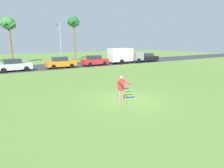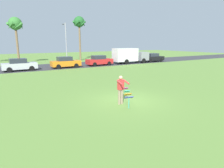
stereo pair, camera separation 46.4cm
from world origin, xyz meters
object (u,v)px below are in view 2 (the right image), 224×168
at_px(palm_tree_right_near, 15,25).
at_px(streetlight_pole, 66,40).
at_px(parked_car_red, 99,61).
at_px(person_kite_flyer, 121,89).
at_px(parked_car_orange, 66,62).
at_px(parked_car_black, 153,58).
at_px(palm_tree_centre_far, 79,24).
at_px(kite_held, 128,95).
at_px(parked_car_silver, 19,65).
at_px(parked_truck_grey_van, 129,55).

relative_size(palm_tree_right_near, streetlight_pole, 1.10).
xyz_separation_m(parked_car_red, streetlight_pole, (-2.95, 7.34, 3.22)).
xyz_separation_m(person_kite_flyer, parked_car_red, (8.06, 18.35, -0.18)).
distance_m(parked_car_orange, palm_tree_right_near, 11.70).
height_order(parked_car_black, palm_tree_right_near, palm_tree_right_near).
bearing_deg(palm_tree_centre_far, kite_held, -106.98).
bearing_deg(parked_car_black, parked_car_orange, -180.00).
distance_m(kite_held, palm_tree_centre_far, 31.12).
height_order(palm_tree_right_near, streetlight_pole, palm_tree_right_near).
relative_size(kite_held, streetlight_pole, 0.16).
relative_size(parked_car_silver, streetlight_pole, 0.61).
height_order(parked_truck_grey_van, palm_tree_centre_far, palm_tree_centre_far).
relative_size(parked_car_red, palm_tree_centre_far, 0.49).
bearing_deg(parked_truck_grey_van, parked_car_red, -180.00).
bearing_deg(person_kite_flyer, kite_held, -90.55).
xyz_separation_m(parked_car_red, palm_tree_centre_far, (0.82, 10.02, 6.47)).
bearing_deg(parked_truck_grey_van, kite_held, -126.12).
relative_size(person_kite_flyer, palm_tree_right_near, 0.22).
bearing_deg(parked_car_red, palm_tree_centre_far, 85.32).
xyz_separation_m(kite_held, parked_car_black, (19.53, 19.09, 0.03)).
bearing_deg(streetlight_pole, parked_truck_grey_van, -39.78).
distance_m(person_kite_flyer, parked_car_black, 26.80).
height_order(kite_held, parked_car_red, parked_car_red).
height_order(kite_held, parked_car_orange, parked_car_orange).
distance_m(palm_tree_right_near, streetlight_pole, 8.34).
distance_m(parked_truck_grey_van, parked_car_black, 5.64).
bearing_deg(parked_truck_grey_van, palm_tree_centre_far, 116.71).
distance_m(person_kite_flyer, streetlight_pole, 26.37).
bearing_deg(parked_car_silver, parked_car_orange, 0.02).
bearing_deg(streetlight_pole, kite_held, -100.96).
bearing_deg(parked_car_black, streetlight_pole, 153.02).
xyz_separation_m(parked_car_silver, parked_truck_grey_van, (17.54, 0.00, 0.64)).
relative_size(parked_car_orange, palm_tree_centre_far, 0.49).
height_order(parked_truck_grey_van, streetlight_pole, streetlight_pole).
bearing_deg(streetlight_pole, palm_tree_centre_far, 35.45).
height_order(parked_car_orange, palm_tree_centre_far, palm_tree_centre_far).
xyz_separation_m(parked_car_silver, parked_car_black, (23.14, 0.00, 0.00)).
distance_m(person_kite_flyer, palm_tree_right_near, 27.85).
distance_m(parked_car_red, parked_car_black, 11.46).
distance_m(parked_car_red, streetlight_pole, 8.54).
relative_size(person_kite_flyer, streetlight_pole, 0.25).
bearing_deg(parked_car_orange, palm_tree_right_near, 120.90).
height_order(parked_car_black, palm_tree_centre_far, palm_tree_centre_far).
xyz_separation_m(person_kite_flyer, streetlight_pole, (5.11, 25.69, 3.05)).
relative_size(kite_held, parked_car_silver, 0.26).
bearing_deg(palm_tree_right_near, streetlight_pole, -10.76).
height_order(parked_car_red, parked_truck_grey_van, parked_truck_grey_van).
height_order(person_kite_flyer, palm_tree_right_near, palm_tree_right_near).
relative_size(parked_car_orange, parked_car_black, 1.00).
relative_size(parked_car_black, streetlight_pole, 0.61).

